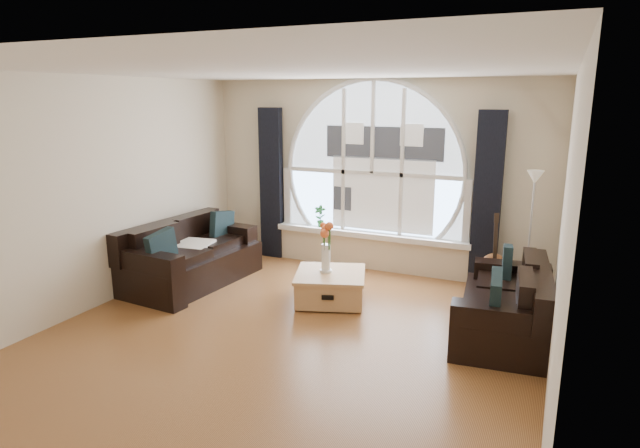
{
  "coord_description": "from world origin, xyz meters",
  "views": [
    {
      "loc": [
        2.44,
        -4.5,
        2.46
      ],
      "look_at": [
        0.0,
        0.9,
        1.05
      ],
      "focal_mm": 30.16,
      "sensor_mm": 36.0,
      "label": 1
    }
  ],
  "objects_px": {
    "floor_lamp": "(530,235)",
    "sofa_right": "(505,299)",
    "guitar": "(495,252)",
    "coffee_chest": "(330,285)",
    "vase_flowers": "(326,241)",
    "sofa_left": "(192,254)",
    "potted_plant": "(320,216)"
  },
  "relations": [
    {
      "from": "floor_lamp",
      "to": "sofa_right",
      "type": "bearing_deg",
      "value": -96.01
    },
    {
      "from": "guitar",
      "to": "floor_lamp",
      "type": "bearing_deg",
      "value": -20.19
    },
    {
      "from": "sofa_right",
      "to": "coffee_chest",
      "type": "distance_m",
      "value": 2.05
    },
    {
      "from": "coffee_chest",
      "to": "vase_flowers",
      "type": "bearing_deg",
      "value": 152.61
    },
    {
      "from": "sofa_left",
      "to": "guitar",
      "type": "height_order",
      "value": "guitar"
    },
    {
      "from": "sofa_left",
      "to": "coffee_chest",
      "type": "bearing_deg",
      "value": 9.19
    },
    {
      "from": "sofa_left",
      "to": "guitar",
      "type": "bearing_deg",
      "value": 24.27
    },
    {
      "from": "vase_flowers",
      "to": "guitar",
      "type": "height_order",
      "value": "vase_flowers"
    },
    {
      "from": "vase_flowers",
      "to": "coffee_chest",
      "type": "bearing_deg",
      "value": -8.51
    },
    {
      "from": "sofa_left",
      "to": "potted_plant",
      "type": "relative_size",
      "value": 5.72
    },
    {
      "from": "sofa_left",
      "to": "floor_lamp",
      "type": "height_order",
      "value": "floor_lamp"
    },
    {
      "from": "sofa_left",
      "to": "potted_plant",
      "type": "bearing_deg",
      "value": 58.17
    },
    {
      "from": "coffee_chest",
      "to": "guitar",
      "type": "distance_m",
      "value": 2.15
    },
    {
      "from": "sofa_right",
      "to": "floor_lamp",
      "type": "bearing_deg",
      "value": 78.22
    },
    {
      "from": "vase_flowers",
      "to": "floor_lamp",
      "type": "distance_m",
      "value": 2.51
    },
    {
      "from": "sofa_left",
      "to": "sofa_right",
      "type": "relative_size",
      "value": 1.12
    },
    {
      "from": "vase_flowers",
      "to": "potted_plant",
      "type": "distance_m",
      "value": 1.58
    },
    {
      "from": "sofa_right",
      "to": "vase_flowers",
      "type": "height_order",
      "value": "vase_flowers"
    },
    {
      "from": "vase_flowers",
      "to": "guitar",
      "type": "xyz_separation_m",
      "value": [
        1.84,
        1.16,
        -0.23
      ]
    },
    {
      "from": "coffee_chest",
      "to": "floor_lamp",
      "type": "height_order",
      "value": "floor_lamp"
    },
    {
      "from": "floor_lamp",
      "to": "guitar",
      "type": "relative_size",
      "value": 1.51
    },
    {
      "from": "sofa_left",
      "to": "coffee_chest",
      "type": "relative_size",
      "value": 2.27
    },
    {
      "from": "sofa_left",
      "to": "floor_lamp",
      "type": "bearing_deg",
      "value": 22.15
    },
    {
      "from": "sofa_left",
      "to": "potted_plant",
      "type": "distance_m",
      "value": 1.98
    },
    {
      "from": "vase_flowers",
      "to": "potted_plant",
      "type": "xyz_separation_m",
      "value": [
        -0.72,
        1.41,
        -0.04
      ]
    },
    {
      "from": "floor_lamp",
      "to": "potted_plant",
      "type": "bearing_deg",
      "value": 174.55
    },
    {
      "from": "sofa_left",
      "to": "sofa_right",
      "type": "bearing_deg",
      "value": 5.25
    },
    {
      "from": "vase_flowers",
      "to": "sofa_left",
      "type": "bearing_deg",
      "value": -175.14
    },
    {
      "from": "coffee_chest",
      "to": "floor_lamp",
      "type": "xyz_separation_m",
      "value": [
        2.17,
        1.14,
        0.6
      ]
    },
    {
      "from": "sofa_left",
      "to": "sofa_right",
      "type": "xyz_separation_m",
      "value": [
        3.99,
        0.03,
        0.0
      ]
    },
    {
      "from": "floor_lamp",
      "to": "sofa_left",
      "type": "bearing_deg",
      "value": -162.62
    },
    {
      "from": "sofa_right",
      "to": "vase_flowers",
      "type": "relative_size",
      "value": 2.41
    }
  ]
}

